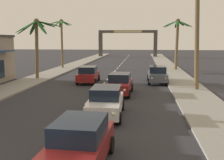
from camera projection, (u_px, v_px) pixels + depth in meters
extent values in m
cube|color=gray|center=(184.00, 84.00, 25.91)|extent=(3.20, 110.00, 0.14)
cube|color=gray|center=(29.00, 82.00, 27.66)|extent=(3.20, 110.00, 0.14)
cube|color=silver|center=(53.00, 140.00, 11.70)|extent=(0.16, 2.00, 0.01)
cube|color=silver|center=(75.00, 116.00, 15.41)|extent=(0.16, 2.00, 0.01)
cube|color=silver|center=(88.00, 101.00, 19.11)|extent=(0.16, 2.00, 0.01)
cube|color=silver|center=(97.00, 91.00, 22.82)|extent=(0.16, 2.00, 0.01)
cube|color=silver|center=(103.00, 84.00, 26.53)|extent=(0.16, 2.00, 0.01)
cube|color=silver|center=(108.00, 79.00, 30.24)|extent=(0.16, 2.00, 0.01)
cube|color=silver|center=(112.00, 74.00, 33.94)|extent=(0.16, 2.00, 0.01)
cube|color=silver|center=(115.00, 71.00, 37.65)|extent=(0.16, 2.00, 0.01)
cube|color=silver|center=(118.00, 68.00, 41.36)|extent=(0.16, 2.00, 0.01)
cube|color=silver|center=(120.00, 66.00, 45.06)|extent=(0.16, 2.00, 0.01)
cube|color=silver|center=(121.00, 64.00, 48.77)|extent=(0.16, 2.00, 0.01)
cube|color=silver|center=(123.00, 62.00, 52.48)|extent=(0.16, 2.00, 0.01)
cube|color=silver|center=(124.00, 61.00, 56.18)|extent=(0.16, 2.00, 0.01)
cube|color=silver|center=(125.00, 59.00, 59.89)|extent=(0.16, 2.00, 0.01)
cube|color=silver|center=(126.00, 58.00, 63.60)|extent=(0.16, 2.00, 0.01)
cube|color=silver|center=(127.00, 57.00, 67.30)|extent=(0.16, 2.00, 0.01)
cube|color=silver|center=(128.00, 56.00, 71.01)|extent=(0.16, 2.00, 0.01)
cube|color=silver|center=(129.00, 55.00, 74.72)|extent=(0.16, 2.00, 0.01)
cube|color=maroon|center=(79.00, 149.00, 9.09)|extent=(1.92, 4.36, 0.72)
cube|color=black|center=(80.00, 128.00, 9.14)|extent=(1.68, 2.26, 0.64)
cylinder|color=black|center=(111.00, 145.00, 10.40)|extent=(0.24, 0.65, 0.64)
cylinder|color=black|center=(68.00, 142.00, 10.66)|extent=(0.24, 0.65, 0.64)
cube|color=red|center=(109.00, 127.00, 11.09)|extent=(0.24, 0.07, 0.20)
cube|color=red|center=(78.00, 125.00, 11.29)|extent=(0.24, 0.07, 0.20)
cube|color=silver|center=(106.00, 105.00, 15.31)|extent=(1.85, 4.34, 0.72)
cube|color=black|center=(106.00, 92.00, 15.36)|extent=(1.65, 2.23, 0.64)
cylinder|color=black|center=(119.00, 118.00, 13.89)|extent=(0.23, 0.64, 0.64)
cylinder|color=black|center=(86.00, 117.00, 14.05)|extent=(0.23, 0.64, 0.64)
cylinder|color=black|center=(122.00, 105.00, 16.68)|extent=(0.23, 0.64, 0.64)
cylinder|color=black|center=(95.00, 105.00, 16.84)|extent=(0.23, 0.64, 0.64)
sphere|color=#F9EFC6|center=(113.00, 114.00, 13.11)|extent=(0.18, 0.18, 0.18)
sphere|color=#F9EFC6|center=(88.00, 113.00, 13.22)|extent=(0.18, 0.18, 0.18)
cube|color=red|center=(120.00, 95.00, 17.36)|extent=(0.24, 0.07, 0.20)
cube|color=red|center=(100.00, 95.00, 17.48)|extent=(0.24, 0.07, 0.20)
cube|color=maroon|center=(120.00, 86.00, 21.51)|extent=(1.91, 4.36, 0.72)
cube|color=black|center=(120.00, 77.00, 21.56)|extent=(1.68, 2.26, 0.64)
cylinder|color=black|center=(129.00, 94.00, 20.05)|extent=(0.24, 0.65, 0.64)
cylinder|color=black|center=(106.00, 93.00, 20.30)|extent=(0.24, 0.65, 0.64)
cylinder|color=black|center=(132.00, 87.00, 22.83)|extent=(0.24, 0.65, 0.64)
cylinder|color=black|center=(112.00, 87.00, 23.08)|extent=(0.24, 0.65, 0.64)
sphere|color=#F9EFC6|center=(125.00, 90.00, 19.29)|extent=(0.18, 0.18, 0.18)
sphere|color=#F9EFC6|center=(108.00, 90.00, 19.47)|extent=(0.18, 0.18, 0.18)
cube|color=red|center=(130.00, 81.00, 23.51)|extent=(0.24, 0.07, 0.20)
cube|color=red|center=(115.00, 80.00, 23.70)|extent=(0.24, 0.07, 0.20)
cube|color=maroon|center=(88.00, 76.00, 27.27)|extent=(1.91, 4.36, 0.72)
cube|color=black|center=(88.00, 70.00, 27.02)|extent=(1.68, 2.26, 0.64)
cylinder|color=black|center=(83.00, 78.00, 28.79)|extent=(0.24, 0.65, 0.64)
cylinder|color=black|center=(99.00, 78.00, 28.65)|extent=(0.24, 0.65, 0.64)
cylinder|color=black|center=(77.00, 82.00, 25.99)|extent=(0.24, 0.65, 0.64)
cylinder|color=black|center=(95.00, 82.00, 25.86)|extent=(0.24, 0.65, 0.64)
sphere|color=#B2B2AD|center=(86.00, 73.00, 29.44)|extent=(0.18, 0.18, 0.18)
sphere|color=#B2B2AD|center=(97.00, 73.00, 29.35)|extent=(0.18, 0.18, 0.18)
cube|color=red|center=(78.00, 78.00, 25.17)|extent=(0.24, 0.07, 0.20)
cube|color=red|center=(92.00, 78.00, 25.07)|extent=(0.24, 0.07, 0.20)
cube|color=#4C515B|center=(157.00, 76.00, 27.24)|extent=(1.81, 4.32, 0.72)
cube|color=black|center=(157.00, 69.00, 27.28)|extent=(1.63, 2.22, 0.64)
cylinder|color=black|center=(167.00, 82.00, 25.81)|extent=(0.23, 0.64, 0.64)
cylinder|color=black|center=(149.00, 82.00, 25.98)|extent=(0.23, 0.64, 0.64)
cylinder|color=black|center=(165.00, 78.00, 28.60)|extent=(0.23, 0.64, 0.64)
cylinder|color=black|center=(148.00, 78.00, 28.77)|extent=(0.23, 0.64, 0.64)
sphere|color=#B2B2AD|center=(166.00, 78.00, 25.03)|extent=(0.18, 0.18, 0.18)
sphere|color=#B2B2AD|center=(152.00, 78.00, 25.15)|extent=(0.18, 0.18, 0.18)
cube|color=red|center=(162.00, 73.00, 29.28)|extent=(0.24, 0.06, 0.20)
cube|color=red|center=(150.00, 73.00, 29.41)|extent=(0.24, 0.06, 0.20)
cylinder|color=brown|center=(37.00, 51.00, 29.20)|extent=(0.53, 0.36, 6.24)
ellipsoid|color=#1E5123|center=(48.00, 24.00, 28.84)|extent=(2.58, 0.85, 0.72)
ellipsoid|color=#1E5123|center=(46.00, 24.00, 29.72)|extent=(1.72, 2.36, 0.70)
ellipsoid|color=#1E5123|center=(40.00, 24.00, 30.00)|extent=(0.52, 2.57, 0.70)
ellipsoid|color=#1E5123|center=(33.00, 28.00, 29.68)|extent=(1.79, 1.91, 1.56)
ellipsoid|color=#1E5123|center=(27.00, 28.00, 28.85)|extent=(2.26, 0.59, 1.55)
ellipsoid|color=#1E5123|center=(26.00, 27.00, 28.22)|extent=(2.06, 1.75, 1.41)
ellipsoid|color=#1E5123|center=(30.00, 25.00, 27.64)|extent=(0.81, 2.49, 1.08)
ellipsoid|color=#1E5123|center=(41.00, 27.00, 28.04)|extent=(1.93, 1.76, 1.57)
sphere|color=#4C4223|center=(36.00, 21.00, 28.72)|extent=(0.60, 0.60, 0.60)
cylinder|color=brown|center=(62.00, 45.00, 40.35)|extent=(0.32, 0.31, 6.99)
ellipsoid|color=#2D702D|center=(67.00, 23.00, 39.89)|extent=(1.71, 0.64, 0.79)
ellipsoid|color=#2D702D|center=(65.00, 23.00, 40.50)|extent=(1.18, 1.64, 0.80)
ellipsoid|color=#2D702D|center=(61.00, 24.00, 40.57)|extent=(1.06, 1.57, 1.05)
ellipsoid|color=#2D702D|center=(56.00, 22.00, 39.91)|extent=(1.74, 0.47, 0.55)
ellipsoid|color=#2D702D|center=(57.00, 23.00, 39.26)|extent=(1.16, 1.59, 0.95)
ellipsoid|color=#2D702D|center=(62.00, 22.00, 39.05)|extent=(1.00, 1.74, 0.63)
sphere|color=#4C4223|center=(61.00, 21.00, 39.82)|extent=(0.60, 0.60, 0.60)
cylinder|color=brown|center=(197.00, 38.00, 22.43)|extent=(0.68, 0.37, 9.02)
cylinder|color=brown|center=(177.00, 46.00, 37.84)|extent=(0.49, 0.41, 6.88)
ellipsoid|color=#1E5123|center=(185.00, 24.00, 37.33)|extent=(2.16, 0.53, 1.06)
ellipsoid|color=#1E5123|center=(181.00, 23.00, 38.23)|extent=(1.46, 2.13, 0.78)
ellipsoid|color=#1E5123|center=(177.00, 24.00, 38.41)|extent=(0.48, 2.15, 1.05)
ellipsoid|color=#1E5123|center=(170.00, 24.00, 37.82)|extent=(2.18, 1.08, 0.98)
ellipsoid|color=#1E5123|center=(171.00, 24.00, 37.21)|extent=(2.13, 0.98, 1.15)
ellipsoid|color=#1E5123|center=(177.00, 23.00, 36.37)|extent=(0.78, 2.20, 0.98)
ellipsoid|color=#1E5123|center=(183.00, 23.00, 36.49)|extent=(1.59, 1.96, 1.07)
sphere|color=#4C4223|center=(178.00, 21.00, 37.32)|extent=(0.60, 0.60, 0.60)
cube|color=#423D38|center=(101.00, 45.00, 68.71)|extent=(0.90, 0.90, 5.99)
cube|color=#423D38|center=(155.00, 45.00, 67.16)|extent=(0.90, 0.90, 5.99)
cube|color=#423D38|center=(128.00, 32.00, 67.44)|extent=(14.75, 0.60, 0.70)
cube|color=tan|center=(128.00, 31.00, 67.12)|extent=(6.93, 0.08, 0.56)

